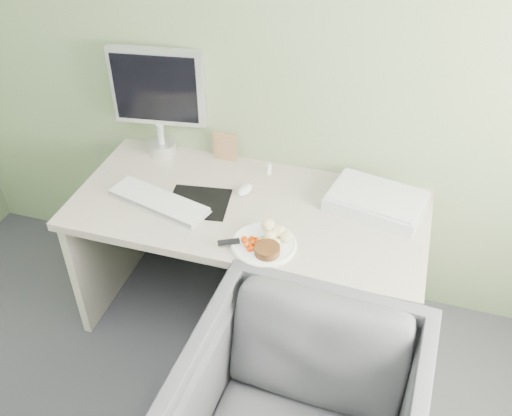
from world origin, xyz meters
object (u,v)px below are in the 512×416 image
(desk, at_px, (248,236))
(plate, at_px, (264,244))
(monitor, at_px, (158,96))
(scanner, at_px, (376,202))

(desk, xyz_separation_m, plate, (0.14, -0.24, 0.19))
(desk, xyz_separation_m, monitor, (-0.55, 0.31, 0.49))
(plate, distance_m, monitor, 0.94)
(desk, distance_m, scanner, 0.61)
(plate, bearing_deg, desk, 121.08)
(desk, distance_m, monitor, 0.80)
(scanner, height_order, monitor, monitor)
(desk, height_order, scanner, scanner)
(plate, bearing_deg, scanner, 43.99)
(desk, distance_m, plate, 0.34)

